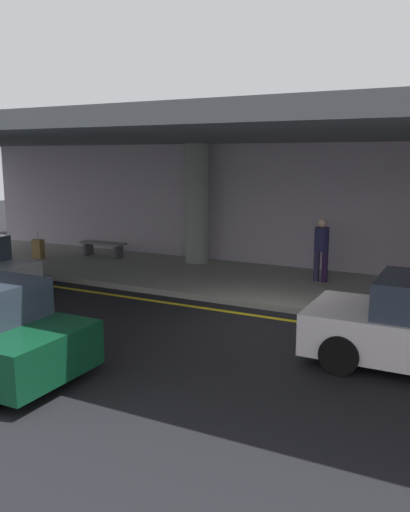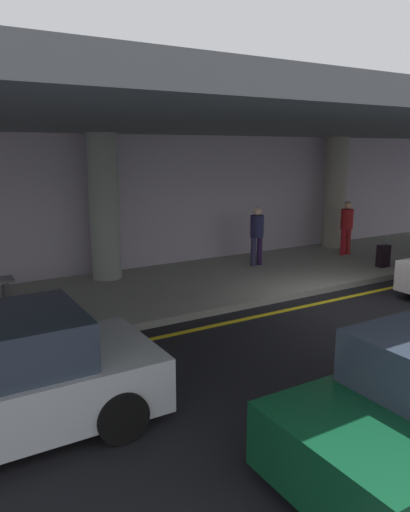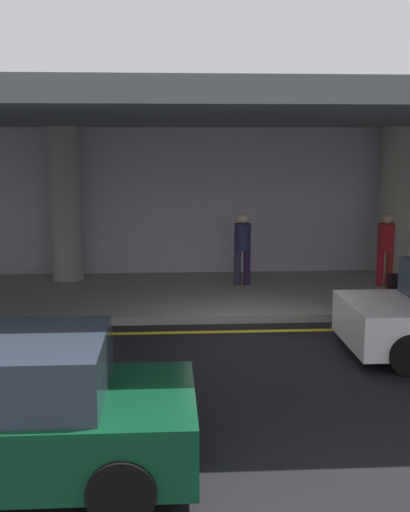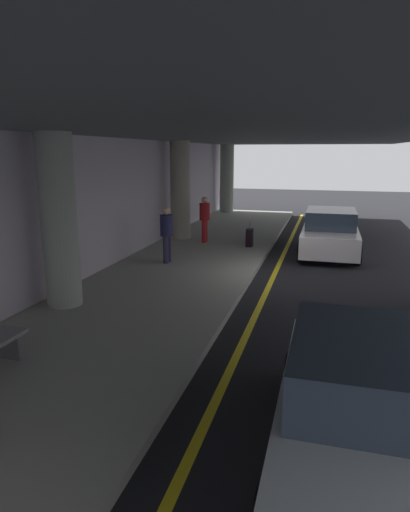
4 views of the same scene
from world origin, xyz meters
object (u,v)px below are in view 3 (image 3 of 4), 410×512
at_px(traveler_with_luggage, 386,244).
at_px(suitcase_upright_secondary, 398,289).
at_px(person_waiting_for_ride, 242,244).
at_px(support_column_left_mid, 394,202).
at_px(support_column_far_left, 66,204).

distance_m(traveler_with_luggage, suitcase_upright_secondary, 1.87).
bearing_deg(traveler_with_luggage, person_waiting_for_ride, 47.45).
height_order(traveler_with_luggage, suitcase_upright_secondary, traveler_with_luggage).
bearing_deg(person_waiting_for_ride, support_column_left_mid, 168.24).
height_order(support_column_left_mid, traveler_with_luggage, support_column_left_mid).
height_order(support_column_far_left, support_column_left_mid, same).
relative_size(support_column_left_mid, traveler_with_luggage, 2.17).
bearing_deg(person_waiting_for_ride, traveler_with_luggage, 151.22).
bearing_deg(support_column_left_mid, support_column_far_left, 180.00).
relative_size(support_column_far_left, person_waiting_for_ride, 2.17).
bearing_deg(support_column_left_mid, suitcase_upright_secondary, -107.12).
relative_size(support_column_far_left, traveler_with_luggage, 2.17).
xyz_separation_m(support_column_far_left, support_column_left_mid, (8.00, 0.00, 0.00)).
distance_m(support_column_left_mid, person_waiting_for_ride, 4.03).
height_order(support_column_far_left, suitcase_upright_secondary, support_column_far_left).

